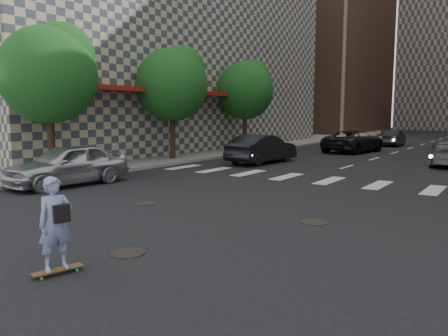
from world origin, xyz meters
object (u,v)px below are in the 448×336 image
object	(u,v)px
tree_b	(174,81)
tree_c	(246,88)
traffic_car_a	(262,149)
tree_a	(51,71)
silver_sedan	(68,165)
skateboarder	(56,224)
traffic_car_c	(354,141)
traffic_car_e	(393,138)

from	to	relation	value
tree_b	tree_c	distance (m)	8.00
traffic_car_a	tree_a	bearing A→B (deg)	67.72
tree_a	silver_sedan	world-z (taller)	tree_a
skateboarder	tree_a	bearing A→B (deg)	159.55
tree_c	traffic_car_c	xyz separation A→B (m)	(6.87, 3.64, -3.86)
traffic_car_a	tree_c	bearing A→B (deg)	-47.39
tree_c	traffic_car_a	world-z (taller)	tree_c
traffic_car_a	traffic_car_e	distance (m)	17.81
silver_sedan	tree_b	bearing A→B (deg)	109.52
tree_b	tree_c	size ratio (longest dim) A/B	1.00
tree_c	traffic_car_a	bearing A→B (deg)	-51.46
skateboarder	traffic_car_e	size ratio (longest dim) A/B	0.41
tree_a	tree_b	world-z (taller)	same
skateboarder	traffic_car_e	bearing A→B (deg)	108.41
tree_c	traffic_car_a	size ratio (longest dim) A/B	1.34
traffic_car_a	traffic_car_c	bearing A→B (deg)	-97.38
skateboarder	traffic_car_c	size ratio (longest dim) A/B	0.31
tree_b	tree_a	bearing A→B (deg)	-90.00
tree_a	silver_sedan	xyz separation A→B (m)	(2.45, -1.14, -3.83)
silver_sedan	traffic_car_e	size ratio (longest dim) A/B	1.13
skateboarder	traffic_car_a	bearing A→B (deg)	122.03
silver_sedan	traffic_car_a	size ratio (longest dim) A/B	0.98
tree_c	silver_sedan	distance (m)	17.73
tree_c	traffic_car_a	distance (m)	8.73
tree_c	silver_sedan	bearing A→B (deg)	-81.85
tree_a	tree_c	size ratio (longest dim) A/B	1.00
tree_a	traffic_car_c	xyz separation A→B (m)	(6.87, 19.64, -3.86)
traffic_car_c	traffic_car_e	xyz separation A→B (m)	(0.81, 7.82, -0.08)
traffic_car_a	traffic_car_e	bearing A→B (deg)	-94.93
tree_a	tree_b	distance (m)	8.00
tree_a	traffic_car_e	size ratio (longest dim) A/B	1.55
tree_c	traffic_car_c	world-z (taller)	tree_c
tree_a	traffic_car_c	size ratio (longest dim) A/B	1.17
tree_a	silver_sedan	size ratio (longest dim) A/B	1.37
tree_a	traffic_car_c	bearing A→B (deg)	70.72
tree_c	traffic_car_c	distance (m)	8.68
traffic_car_c	silver_sedan	bearing A→B (deg)	85.81
tree_a	tree_c	distance (m)	16.00
tree_b	traffic_car_a	world-z (taller)	tree_b
tree_b	traffic_car_e	bearing A→B (deg)	68.47
traffic_car_e	tree_a	bearing A→B (deg)	70.74
tree_a	skateboarder	bearing A→B (deg)	-34.17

